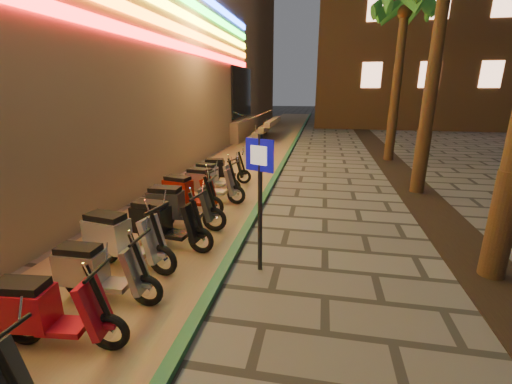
% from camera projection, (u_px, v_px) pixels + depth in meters
% --- Properties ---
extents(ground, '(120.00, 120.00, 0.00)m').
position_uv_depth(ground, '(262.00, 326.00, 4.61)').
color(ground, '#474442').
rests_on(ground, ground).
extents(parking_strip, '(3.40, 60.00, 0.01)m').
position_uv_depth(parking_strip, '(242.00, 164.00, 14.47)').
color(parking_strip, '#8C7251').
rests_on(parking_strip, ground).
extents(green_curb, '(0.18, 60.00, 0.10)m').
position_uv_depth(green_curb, '(282.00, 164.00, 14.15)').
color(green_curb, '#225C39').
rests_on(green_curb, ground).
extents(planting_strip, '(1.20, 40.00, 0.02)m').
position_uv_depth(planting_strip, '(436.00, 214.00, 8.65)').
color(planting_strip, black).
rests_on(planting_strip, ground).
extents(palm_d, '(2.97, 3.02, 7.16)m').
position_uv_depth(palm_d, '(405.00, 12.00, 13.50)').
color(palm_d, '#472D19').
rests_on(palm_d, ground).
extents(pedestrian_sign, '(0.49, 0.24, 2.38)m').
position_uv_depth(pedestrian_sign, '(260.00, 186.00, 5.59)').
color(pedestrian_sign, black).
rests_on(pedestrian_sign, ground).
extents(scooter_3, '(1.65, 0.61, 1.16)m').
position_uv_depth(scooter_3, '(45.00, 311.00, 4.10)').
color(scooter_3, black).
rests_on(scooter_3, ground).
extents(scooter_4, '(1.61, 0.57, 1.14)m').
position_uv_depth(scooter_4, '(97.00, 271.00, 5.01)').
color(scooter_4, black).
rests_on(scooter_4, ground).
extents(scooter_5, '(1.80, 0.76, 1.27)m').
position_uv_depth(scooter_5, '(120.00, 238.00, 5.97)').
color(scooter_5, black).
rests_on(scooter_5, ground).
extents(scooter_6, '(1.73, 0.68, 1.22)m').
position_uv_depth(scooter_6, '(163.00, 223.00, 6.73)').
color(scooter_6, black).
rests_on(scooter_6, ground).
extents(scooter_7, '(1.78, 0.63, 1.26)m').
position_uv_depth(scooter_7, '(178.00, 206.00, 7.64)').
color(scooter_7, black).
rests_on(scooter_7, ground).
extents(scooter_8, '(1.70, 0.80, 1.19)m').
position_uv_depth(scooter_8, '(187.00, 192.00, 8.71)').
color(scooter_8, black).
rests_on(scooter_8, ground).
extents(scooter_9, '(1.72, 0.65, 1.21)m').
position_uv_depth(scooter_9, '(209.00, 183.00, 9.52)').
color(scooter_9, black).
rests_on(scooter_9, ground).
extents(scooter_10, '(1.55, 0.81, 1.10)m').
position_uv_depth(scooter_10, '(213.00, 176.00, 10.49)').
color(scooter_10, black).
rests_on(scooter_10, ground).
extents(scooter_11, '(1.55, 0.64, 1.09)m').
position_uv_depth(scooter_11, '(222.00, 170.00, 11.36)').
color(scooter_11, black).
rests_on(scooter_11, ground).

